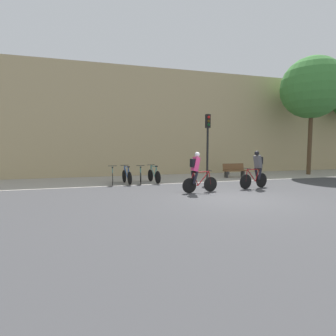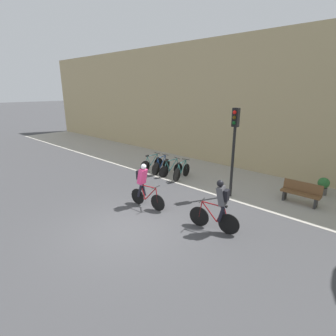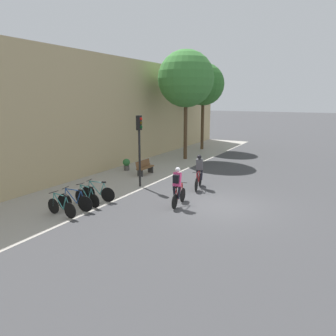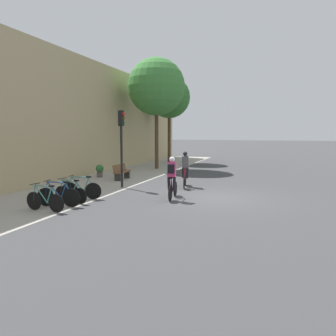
{
  "view_description": "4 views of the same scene",
  "coord_description": "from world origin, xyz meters",
  "px_view_note": "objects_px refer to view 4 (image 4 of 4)",
  "views": [
    {
      "loc": [
        -5.28,
        -8.82,
        2.01
      ],
      "look_at": [
        -1.84,
        2.94,
        0.99
      ],
      "focal_mm": 28.0,
      "sensor_mm": 36.0,
      "label": 1
    },
    {
      "loc": [
        6.34,
        -4.82,
        4.52
      ],
      "look_at": [
        -0.12,
        2.14,
        1.66
      ],
      "focal_mm": 28.0,
      "sensor_mm": 36.0,
      "label": 2
    },
    {
      "loc": [
        -13.29,
        -4.55,
        4.73
      ],
      "look_at": [
        0.42,
        2.82,
        1.36
      ],
      "focal_mm": 35.0,
      "sensor_mm": 36.0,
      "label": 3
    },
    {
      "loc": [
        -13.5,
        -2.43,
        2.76
      ],
      "look_at": [
        -0.3,
        2.01,
        1.23
      ],
      "focal_mm": 35.0,
      "sensor_mm": 36.0,
      "label": 4
    }
  ],
  "objects_px": {
    "parked_bike_3": "(82,189)",
    "potted_plant": "(100,170)",
    "cyclist_pink": "(172,177)",
    "parked_bike_0": "(45,200)",
    "parked_bike_1": "(59,196)",
    "cyclist_grey": "(185,168)",
    "parked_bike_2": "(71,193)",
    "traffic_light_pole": "(121,135)",
    "bench": "(121,172)"
  },
  "relations": [
    {
      "from": "parked_bike_3",
      "to": "potted_plant",
      "type": "height_order",
      "value": "parked_bike_3"
    },
    {
      "from": "cyclist_pink",
      "to": "parked_bike_0",
      "type": "distance_m",
      "value": 4.91
    },
    {
      "from": "parked_bike_1",
      "to": "parked_bike_3",
      "type": "relative_size",
      "value": 1.01
    },
    {
      "from": "cyclist_grey",
      "to": "parked_bike_0",
      "type": "height_order",
      "value": "cyclist_grey"
    },
    {
      "from": "parked_bike_2",
      "to": "potted_plant",
      "type": "height_order",
      "value": "parked_bike_2"
    },
    {
      "from": "parked_bike_2",
      "to": "traffic_light_pole",
      "type": "bearing_deg",
      "value": -4.99
    },
    {
      "from": "cyclist_grey",
      "to": "parked_bike_3",
      "type": "bearing_deg",
      "value": 142.88
    },
    {
      "from": "bench",
      "to": "potted_plant",
      "type": "height_order",
      "value": "bench"
    },
    {
      "from": "traffic_light_pole",
      "to": "bench",
      "type": "height_order",
      "value": "traffic_light_pole"
    },
    {
      "from": "cyclist_pink",
      "to": "parked_bike_3",
      "type": "xyz_separation_m",
      "value": [
        -1.05,
        3.6,
        -0.54
      ]
    },
    {
      "from": "parked_bike_3",
      "to": "traffic_light_pole",
      "type": "xyz_separation_m",
      "value": [
        3.06,
        -0.33,
        2.22
      ]
    },
    {
      "from": "parked_bike_3",
      "to": "bench",
      "type": "distance_m",
      "value": 5.64
    },
    {
      "from": "parked_bike_1",
      "to": "traffic_light_pole",
      "type": "height_order",
      "value": "traffic_light_pole"
    },
    {
      "from": "parked_bike_2",
      "to": "bench",
      "type": "xyz_separation_m",
      "value": [
        6.31,
        0.96,
        0.08
      ]
    },
    {
      "from": "parked_bike_0",
      "to": "traffic_light_pole",
      "type": "height_order",
      "value": "traffic_light_pole"
    },
    {
      "from": "parked_bike_2",
      "to": "parked_bike_3",
      "type": "xyz_separation_m",
      "value": [
        0.75,
        0.0,
        0.02
      ]
    },
    {
      "from": "cyclist_pink",
      "to": "parked_bike_2",
      "type": "distance_m",
      "value": 4.06
    },
    {
      "from": "parked_bike_0",
      "to": "cyclist_grey",
      "type": "bearing_deg",
      "value": -26.39
    },
    {
      "from": "parked_bike_0",
      "to": "parked_bike_3",
      "type": "xyz_separation_m",
      "value": [
        2.25,
        0.0,
        0.01
      ]
    },
    {
      "from": "cyclist_pink",
      "to": "parked_bike_3",
      "type": "relative_size",
      "value": 1.05
    },
    {
      "from": "parked_bike_0",
      "to": "parked_bike_2",
      "type": "height_order",
      "value": "parked_bike_0"
    },
    {
      "from": "potted_plant",
      "to": "parked_bike_0",
      "type": "bearing_deg",
      "value": -162.19
    },
    {
      "from": "parked_bike_2",
      "to": "potted_plant",
      "type": "bearing_deg",
      "value": 21.45
    },
    {
      "from": "parked_bike_1",
      "to": "cyclist_grey",
      "type": "bearing_deg",
      "value": -29.28
    },
    {
      "from": "parked_bike_3",
      "to": "traffic_light_pole",
      "type": "height_order",
      "value": "traffic_light_pole"
    },
    {
      "from": "cyclist_pink",
      "to": "parked_bike_1",
      "type": "height_order",
      "value": "cyclist_pink"
    },
    {
      "from": "cyclist_grey",
      "to": "parked_bike_2",
      "type": "distance_m",
      "value": 6.02
    },
    {
      "from": "cyclist_grey",
      "to": "bench",
      "type": "distance_m",
      "value": 4.42
    },
    {
      "from": "cyclist_pink",
      "to": "cyclist_grey",
      "type": "distance_m",
      "value": 3.26
    },
    {
      "from": "traffic_light_pole",
      "to": "parked_bike_3",
      "type": "bearing_deg",
      "value": 173.78
    },
    {
      "from": "parked_bike_3",
      "to": "parked_bike_2",
      "type": "bearing_deg",
      "value": -179.93
    },
    {
      "from": "parked_bike_3",
      "to": "parked_bike_0",
      "type": "bearing_deg",
      "value": -179.99
    },
    {
      "from": "parked_bike_2",
      "to": "bench",
      "type": "height_order",
      "value": "parked_bike_2"
    },
    {
      "from": "parked_bike_3",
      "to": "potted_plant",
      "type": "relative_size",
      "value": 2.16
    },
    {
      "from": "bench",
      "to": "traffic_light_pole",
      "type": "bearing_deg",
      "value": -152.67
    },
    {
      "from": "parked_bike_3",
      "to": "bench",
      "type": "xyz_separation_m",
      "value": [
        5.56,
        0.96,
        0.06
      ]
    },
    {
      "from": "parked_bike_0",
      "to": "potted_plant",
      "type": "xyz_separation_m",
      "value": [
        8.23,
        2.64,
        0.04
      ]
    },
    {
      "from": "parked_bike_3",
      "to": "parked_bike_1",
      "type": "bearing_deg",
      "value": 179.99
    },
    {
      "from": "cyclist_pink",
      "to": "traffic_light_pole",
      "type": "relative_size",
      "value": 0.46
    },
    {
      "from": "parked_bike_3",
      "to": "bench",
      "type": "relative_size",
      "value": 1.12
    },
    {
      "from": "parked_bike_0",
      "to": "bench",
      "type": "xyz_separation_m",
      "value": [
        7.81,
        0.96,
        0.07
      ]
    },
    {
      "from": "parked_bike_2",
      "to": "potted_plant",
      "type": "distance_m",
      "value": 7.24
    },
    {
      "from": "cyclist_pink",
      "to": "traffic_light_pole",
      "type": "height_order",
      "value": "traffic_light_pole"
    },
    {
      "from": "parked_bike_1",
      "to": "traffic_light_pole",
      "type": "bearing_deg",
      "value": -4.19
    },
    {
      "from": "parked_bike_2",
      "to": "potted_plant",
      "type": "relative_size",
      "value": 2.06
    },
    {
      "from": "cyclist_pink",
      "to": "parked_bike_1",
      "type": "distance_m",
      "value": 4.44
    },
    {
      "from": "cyclist_grey",
      "to": "traffic_light_pole",
      "type": "distance_m",
      "value": 3.58
    },
    {
      "from": "cyclist_pink",
      "to": "parked_bike_3",
      "type": "bearing_deg",
      "value": 106.29
    },
    {
      "from": "parked_bike_3",
      "to": "traffic_light_pole",
      "type": "distance_m",
      "value": 3.8
    },
    {
      "from": "parked_bike_1",
      "to": "potted_plant",
      "type": "bearing_deg",
      "value": 19.47
    }
  ]
}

